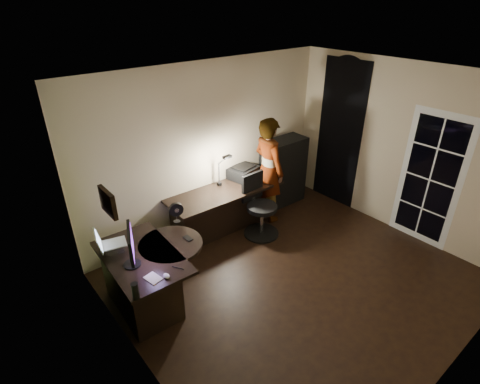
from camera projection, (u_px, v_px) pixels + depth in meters
floor at (296, 279)px, 5.23m from camera, size 4.50×4.00×0.01m
ceiling at (314, 82)px, 3.95m from camera, size 4.50×4.00×0.01m
wall_back at (209, 148)px, 5.95m from camera, size 4.50×0.01×2.70m
wall_front at (479, 279)px, 3.23m from camera, size 4.50×0.01×2.70m
wall_left at (134, 272)px, 3.32m from camera, size 0.01×4.00×2.70m
wall_right at (400, 150)px, 5.86m from camera, size 0.01×4.00×2.70m
green_wall_overlay at (135, 271)px, 3.33m from camera, size 0.00×4.00×2.70m
arched_doorway at (339, 135)px, 6.66m from camera, size 0.01×0.90×2.60m
french_door at (430, 180)px, 5.62m from camera, size 0.02×0.92×2.10m
framed_picture at (108, 202)px, 3.41m from camera, size 0.04×0.30×0.25m
desk_left at (145, 280)px, 4.65m from camera, size 0.86×1.34×0.75m
desk_right at (226, 210)px, 6.18m from camera, size 1.98×0.75×0.73m
cabinet at (283, 172)px, 6.89m from camera, size 0.84×0.44×1.25m
laptop_stand at (113, 247)px, 4.54m from camera, size 0.27×0.24×0.10m
laptop at (111, 237)px, 4.46m from camera, size 0.40×0.39×0.23m
monitor at (130, 253)px, 4.25m from camera, size 0.29×0.50×0.33m
mouse at (166, 276)px, 4.13m from camera, size 0.10×0.11×0.04m
phone at (188, 238)px, 4.79m from camera, size 0.07×0.14×0.01m
pen at (178, 268)px, 4.27m from camera, size 0.08×0.13×0.01m
speaker at (135, 291)px, 3.81m from camera, size 0.09×0.09×0.19m
notepad at (153, 278)px, 4.12m from camera, size 0.16×0.21×0.01m
desk_fan at (176, 212)px, 5.13m from camera, size 0.22×0.16×0.30m
headphones at (257, 184)px, 6.13m from camera, size 0.21×0.15×0.09m
printer at (243, 172)px, 6.37m from camera, size 0.55×0.46×0.22m
desk_lamp at (219, 168)px, 6.01m from camera, size 0.25×0.33×0.64m
office_chair at (262, 207)px, 5.96m from camera, size 0.59×0.59×1.03m
person at (268, 170)px, 6.27m from camera, size 0.48×0.68×1.81m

